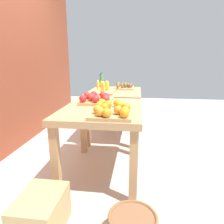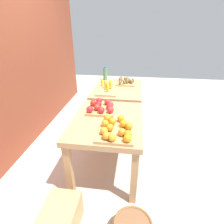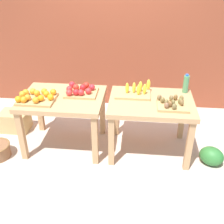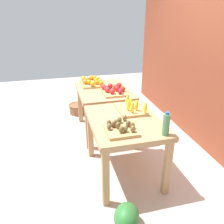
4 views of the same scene
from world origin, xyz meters
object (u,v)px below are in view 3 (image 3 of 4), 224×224
(orange_bin, at_px, (36,97))
(kiwi_bin, at_px, (172,104))
(water_bottle, at_px, (186,84))
(banana_crate, at_px, (135,92))
(apple_bin, at_px, (80,91))
(cardboard_produce_box, at_px, (15,121))
(display_table_left, at_px, (63,104))
(display_table_right, at_px, (151,108))

(orange_bin, height_order, kiwi_bin, orange_bin)
(water_bottle, bearing_deg, banana_crate, -167.73)
(apple_bin, distance_m, water_bottle, 1.36)
(orange_bin, bearing_deg, cardboard_produce_box, 142.41)
(orange_bin, bearing_deg, kiwi_bin, 0.38)
(display_table_left, height_order, display_table_right, same)
(display_table_left, xyz_separation_m, display_table_right, (1.12, 0.00, 0.00))
(banana_crate, height_order, kiwi_bin, banana_crate)
(water_bottle, bearing_deg, display_table_right, -146.55)
(apple_bin, height_order, kiwi_bin, apple_bin)
(display_table_left, bearing_deg, water_bottle, 10.47)
(display_table_right, xyz_separation_m, banana_crate, (-0.21, 0.15, 0.15))
(display_table_right, height_order, apple_bin, apple_bin)
(display_table_left, relative_size, water_bottle, 4.14)
(orange_bin, xyz_separation_m, cardboard_produce_box, (-0.56, 0.43, -0.64))
(orange_bin, xyz_separation_m, kiwi_bin, (1.64, 0.01, -0.01))
(apple_bin, height_order, banana_crate, banana_crate)
(orange_bin, relative_size, banana_crate, 1.08)
(display_table_left, xyz_separation_m, apple_bin, (0.21, 0.10, 0.15))
(orange_bin, distance_m, cardboard_produce_box, 0.95)
(display_table_right, bearing_deg, kiwi_bin, -27.35)
(apple_bin, bearing_deg, banana_crate, 3.44)
(banana_crate, bearing_deg, display_table_left, -170.83)
(apple_bin, distance_m, banana_crate, 0.70)
(apple_bin, xyz_separation_m, banana_crate, (0.69, 0.04, -0.01))
(display_table_right, bearing_deg, banana_crate, 145.53)
(banana_crate, distance_m, kiwi_bin, 0.52)
(display_table_right, distance_m, orange_bin, 1.42)
(apple_bin, distance_m, kiwi_bin, 1.17)
(display_table_right, height_order, kiwi_bin, kiwi_bin)
(kiwi_bin, xyz_separation_m, cardboard_produce_box, (-2.21, 0.42, -0.63))
(orange_bin, height_order, water_bottle, water_bottle)
(display_table_left, relative_size, apple_bin, 2.59)
(display_table_right, distance_m, water_bottle, 0.57)
(kiwi_bin, relative_size, water_bottle, 1.46)
(display_table_left, relative_size, kiwi_bin, 2.83)
(display_table_right, height_order, water_bottle, water_bottle)
(display_table_left, xyz_separation_m, orange_bin, (-0.29, -0.13, 0.15))
(kiwi_bin, bearing_deg, orange_bin, -179.62)
(display_table_right, distance_m, banana_crate, 0.30)
(apple_bin, bearing_deg, kiwi_bin, -11.23)
(cardboard_produce_box, bearing_deg, display_table_right, -8.66)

